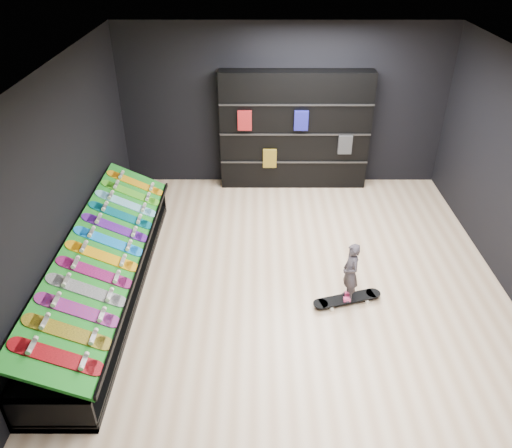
{
  "coord_description": "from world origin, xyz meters",
  "views": [
    {
      "loc": [
        -0.49,
        -5.43,
        4.49
      ],
      "look_at": [
        -0.5,
        0.2,
        1.0
      ],
      "focal_mm": 35.0,
      "sensor_mm": 36.0,
      "label": 1
    }
  ],
  "objects_px": {
    "display_rack": "(107,278)",
    "back_shelving": "(295,131)",
    "floor_skateboard": "(347,300)",
    "child": "(349,283)"
  },
  "relations": [
    {
      "from": "display_rack",
      "to": "back_shelving",
      "type": "bearing_deg",
      "value": 50.27
    },
    {
      "from": "back_shelving",
      "to": "floor_skateboard",
      "type": "relative_size",
      "value": 2.81
    },
    {
      "from": "display_rack",
      "to": "child",
      "type": "xyz_separation_m",
      "value": [
        3.29,
        -0.22,
        0.1
      ]
    },
    {
      "from": "floor_skateboard",
      "to": "child",
      "type": "bearing_deg",
      "value": 0.0
    },
    {
      "from": "display_rack",
      "to": "child",
      "type": "height_order",
      "value": "child"
    },
    {
      "from": "display_rack",
      "to": "floor_skateboard",
      "type": "distance_m",
      "value": 3.3
    },
    {
      "from": "child",
      "to": "back_shelving",
      "type": "bearing_deg",
      "value": 176.72
    },
    {
      "from": "floor_skateboard",
      "to": "back_shelving",
      "type": "bearing_deg",
      "value": 82.0
    },
    {
      "from": "back_shelving",
      "to": "child",
      "type": "relative_size",
      "value": 5.35
    },
    {
      "from": "display_rack",
      "to": "back_shelving",
      "type": "relative_size",
      "value": 1.64
    }
  ]
}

